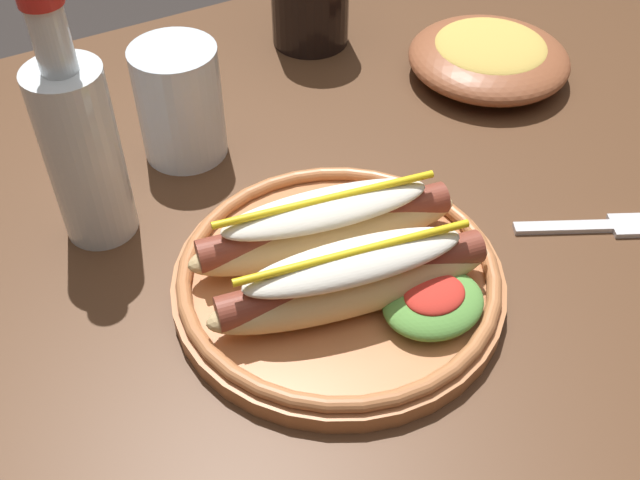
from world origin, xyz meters
The scene contains 6 objects.
dining_table centered at (0.00, 0.00, 0.64)m, with size 1.31×0.83×0.74m.
hot_dog_plate centered at (-0.07, -0.07, 0.77)m, with size 0.26×0.26×0.08m.
fork centered at (0.16, -0.12, 0.74)m, with size 0.12×0.07×0.00m.
water_cup centered at (-0.11, 0.16, 0.80)m, with size 0.08×0.08×0.11m, color silver.
glass_bottle centered at (-0.21, 0.09, 0.83)m, with size 0.06×0.06×0.22m.
side_bowl centered at (0.23, 0.12, 0.76)m, with size 0.17×0.17×0.05m.
Camera 1 is at (-0.28, -0.41, 1.20)m, focal length 42.42 mm.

